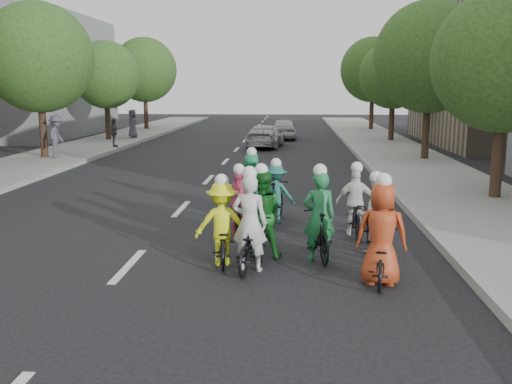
# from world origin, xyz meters

# --- Properties ---
(ground) EXTENTS (120.00, 120.00, 0.00)m
(ground) POSITION_xyz_m (0.00, 0.00, 0.00)
(ground) COLOR black
(ground) RESTS_ON ground
(curb_left) EXTENTS (0.18, 80.00, 0.18)m
(curb_left) POSITION_xyz_m (-6.05, 10.00, 0.09)
(curb_left) COLOR #999993
(curb_left) RESTS_ON ground
(sidewalk_right) EXTENTS (4.00, 80.00, 0.15)m
(sidewalk_right) POSITION_xyz_m (8.00, 10.00, 0.07)
(sidewalk_right) COLOR gray
(sidewalk_right) RESTS_ON ground
(curb_right) EXTENTS (0.18, 80.00, 0.18)m
(curb_right) POSITION_xyz_m (6.05, 10.00, 0.09)
(curb_right) COLOR #999993
(curb_right) RESTS_ON ground
(bldg_sw) EXTENTS (10.00, 14.00, 8.00)m
(bldg_sw) POSITION_xyz_m (-16.00, 28.00, 4.00)
(bldg_sw) COLOR slate
(bldg_sw) RESTS_ON ground
(tree_l_3) EXTENTS (4.80, 4.80, 6.93)m
(tree_l_3) POSITION_xyz_m (-8.20, 15.00, 4.52)
(tree_l_3) COLOR black
(tree_l_3) RESTS_ON ground
(tree_l_4) EXTENTS (4.00, 4.00, 5.97)m
(tree_l_4) POSITION_xyz_m (-8.20, 24.00, 3.96)
(tree_l_4) COLOR black
(tree_l_4) RESTS_ON ground
(tree_l_5) EXTENTS (4.80, 4.80, 6.93)m
(tree_l_5) POSITION_xyz_m (-8.20, 33.00, 4.52)
(tree_l_5) COLOR black
(tree_l_5) RESTS_ON ground
(tree_r_0) EXTENTS (4.00, 4.00, 5.97)m
(tree_r_0) POSITION_xyz_m (8.80, 6.60, 3.96)
(tree_r_0) COLOR black
(tree_r_0) RESTS_ON ground
(tree_r_1) EXTENTS (4.80, 4.80, 6.93)m
(tree_r_1) POSITION_xyz_m (8.80, 15.60, 4.52)
(tree_r_1) COLOR black
(tree_r_1) RESTS_ON ground
(tree_r_2) EXTENTS (4.00, 4.00, 5.97)m
(tree_r_2) POSITION_xyz_m (8.80, 24.60, 3.96)
(tree_r_2) COLOR black
(tree_r_2) RESTS_ON ground
(tree_r_3) EXTENTS (4.80, 4.80, 6.93)m
(tree_r_3) POSITION_xyz_m (8.80, 33.60, 4.52)
(tree_r_3) COLOR black
(tree_r_3) RESTS_ON ground
(cyclist_0) EXTENTS (0.82, 1.73, 1.89)m
(cyclist_0) POSITION_xyz_m (2.25, -0.01, 0.61)
(cyclist_0) COLOR black
(cyclist_0) RESTS_ON ground
(cyclist_1) EXTENTS (0.85, 1.84, 1.83)m
(cyclist_1) POSITION_xyz_m (2.41, 0.83, 0.69)
(cyclist_1) COLOR black
(cyclist_1) RESTS_ON ground
(cyclist_2) EXTENTS (1.06, 1.71, 1.70)m
(cyclist_2) POSITION_xyz_m (1.72, 0.29, 0.62)
(cyclist_2) COLOR black
(cyclist_2) RESTS_ON ground
(cyclist_3) EXTENTS (0.85, 1.51, 1.59)m
(cyclist_3) POSITION_xyz_m (1.82, 2.54, 0.58)
(cyclist_3) COLOR black
(cyclist_3) RESTS_ON ground
(cyclist_4) EXTENTS (0.92, 1.68, 1.88)m
(cyclist_4) POSITION_xyz_m (4.49, -0.61, 0.66)
(cyclist_4) COLOR black
(cyclist_4) RESTS_ON ground
(cyclist_5) EXTENTS (0.73, 1.64, 1.86)m
(cyclist_5) POSITION_xyz_m (3.51, 0.64, 0.64)
(cyclist_5) COLOR black
(cyclist_5) RESTS_ON ground
(cyclist_6) EXTENTS (0.74, 1.64, 1.64)m
(cyclist_6) POSITION_xyz_m (4.63, 1.22, 0.58)
(cyclist_6) COLOR black
(cyclist_6) RESTS_ON ground
(cyclist_7) EXTENTS (1.00, 1.74, 1.58)m
(cyclist_7) POSITION_xyz_m (2.60, 3.69, 0.61)
(cyclist_7) COLOR black
(cyclist_7) RESTS_ON ground
(cyclist_8) EXTENTS (0.88, 1.79, 1.65)m
(cyclist_8) POSITION_xyz_m (4.40, 2.64, 0.57)
(cyclist_8) COLOR black
(cyclist_8) RESTS_ON ground
(cyclist_9) EXTENTS (0.79, 1.63, 1.76)m
(cyclist_9) POSITION_xyz_m (1.96, 4.44, 0.65)
(cyclist_9) COLOR black
(cyclist_9) RESTS_ON ground
(follow_car_lead) EXTENTS (2.15, 4.40, 1.23)m
(follow_car_lead) POSITION_xyz_m (1.46, 21.17, 0.62)
(follow_car_lead) COLOR #ADAEB2
(follow_car_lead) RESTS_ON ground
(follow_car_trail) EXTENTS (1.66, 3.88, 1.31)m
(follow_car_trail) POSITION_xyz_m (2.37, 26.48, 0.65)
(follow_car_trail) COLOR silver
(follow_car_trail) RESTS_ON ground
(spectator_0) EXTENTS (0.80, 1.28, 1.90)m
(spectator_0) POSITION_xyz_m (-7.46, 14.70, 1.10)
(spectator_0) COLOR #504E5B
(spectator_0) RESTS_ON sidewalk_left
(spectator_1) EXTENTS (0.61, 0.94, 1.49)m
(spectator_1) POSITION_xyz_m (-6.41, 19.50, 0.90)
(spectator_1) COLOR #464851
(spectator_1) RESTS_ON sidewalk_left
(spectator_2) EXTENTS (0.66, 0.92, 1.74)m
(spectator_2) POSITION_xyz_m (-6.97, 24.99, 1.02)
(spectator_2) COLOR #4B4A57
(spectator_2) RESTS_ON sidewalk_left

